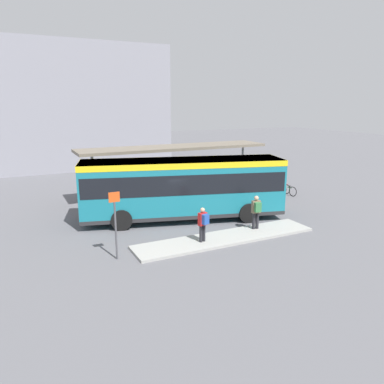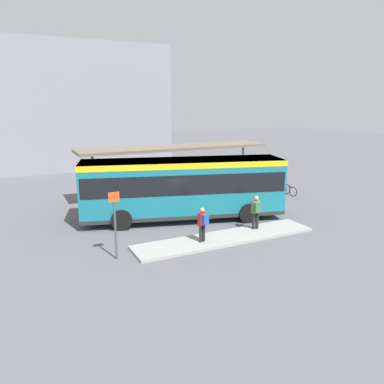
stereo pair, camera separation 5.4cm
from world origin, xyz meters
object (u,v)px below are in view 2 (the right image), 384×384
Objects in this scene: bicycle_red at (282,188)px; platform_sign at (115,222)px; pedestrian_waiting at (256,210)px; city_bus at (183,185)px; potted_planter_near_shelter at (242,185)px; pedestrian_companion at (203,222)px; potted_planter_far_side at (215,191)px; bicycle_green at (288,190)px.

platform_sign reaches higher than bicycle_red.
platform_sign reaches higher than pedestrian_waiting.
pedestrian_waiting is at bearing -39.03° from city_bus.
city_bus is 9.42m from bicycle_red.
platform_sign reaches higher than potted_planter_near_shelter.
city_bus is at bearing 37.98° from platform_sign.
bicycle_red is at bearing -71.04° from pedestrian_companion.
potted_planter_far_side is (1.08, 5.91, -0.37)m from pedestrian_waiting.
potted_planter_far_side is (-5.45, -0.07, 0.37)m from bicycle_red.
bicycle_red is (8.91, 2.63, -1.56)m from city_bus.
potted_planter_near_shelter reaches higher than bicycle_red.
bicycle_red reaches higher than bicycle_green.
bicycle_green is at bearing -14.61° from bicycle_red.
potted_planter_far_side is at bearing -170.33° from potted_planter_near_shelter.
pedestrian_companion is 7.61m from potted_planter_far_side.
bicycle_red is (9.69, 6.38, -0.68)m from pedestrian_companion.
pedestrian_waiting is 1.15× the size of potted_planter_near_shelter.
pedestrian_waiting is at bearing 2.43° from platform_sign.
bicycle_red is (0.12, 0.78, 0.00)m from bicycle_green.
platform_sign is at bearing -142.63° from potted_planter_far_side.
pedestrian_waiting is 8.29m from bicycle_green.
platform_sign is at bearing 74.12° from pedestrian_companion.
city_bus reaches higher than pedestrian_waiting.
potted_planter_far_side is at bearing 0.61° from pedestrian_waiting.
pedestrian_companion is 9.39m from potted_planter_near_shelter.
potted_planter_far_side is (3.46, 2.56, -1.19)m from city_bus.
bicycle_red is 15.02m from platform_sign.
pedestrian_companion reaches higher than bicycle_green.
city_bus is 6.97× the size of bicycle_green.
city_bus is 4.46m from potted_planter_far_side.
potted_planter_far_side is (-5.33, 0.71, 0.37)m from bicycle_green.
bicycle_green is at bearing 27.56° from city_bus.
potted_planter_far_side is at bearing 52.20° from city_bus.
potted_planter_near_shelter is at bearing -17.40° from pedestrian_waiting.
potted_planter_far_side is 0.49× the size of platform_sign.
city_bus is 4.19m from pedestrian_waiting.
city_bus is at bearing -79.22° from bicycle_red.
bicycle_red is (6.53, 5.99, -0.74)m from pedestrian_waiting.
city_bus is at bearing 46.26° from pedestrian_waiting.
pedestrian_companion is at bearing -86.10° from city_bus.
potted_planter_near_shelter reaches higher than potted_planter_far_side.
city_bus reaches higher than pedestrian_companion.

